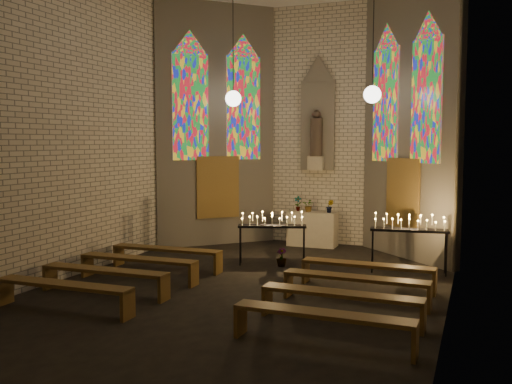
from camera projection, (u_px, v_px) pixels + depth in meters
floor at (238, 292)px, 11.51m from camera, size 12.00×12.00×0.00m
room at (291, 114)px, 14.31m from camera, size 8.22×12.43×7.00m
altar at (312, 229)px, 16.52m from camera, size 1.40×0.60×1.00m
flower_vase_left at (298, 204)px, 16.66m from camera, size 0.24×0.17×0.44m
flower_vase_center at (309, 205)px, 16.43m from camera, size 0.39×0.36×0.37m
flower_vase_right at (330, 206)px, 16.23m from camera, size 0.22×0.19×0.38m
aisle_flower_pot at (281, 257)px, 13.83m from camera, size 0.27×0.27×0.45m
votive_stand_left at (272, 222)px, 13.96m from camera, size 1.70×0.93×1.22m
votive_stand_right at (409, 226)px, 13.06m from camera, size 1.78×0.65×1.28m
pew_left_0 at (167, 252)px, 13.47m from camera, size 2.73×0.44×0.52m
pew_right_0 at (368, 268)px, 11.74m from camera, size 2.73×0.44×0.52m
pew_left_1 at (138, 262)px, 12.36m from camera, size 2.73×0.44×0.52m
pew_right_1 at (356, 281)px, 10.63m from camera, size 2.73×0.44×0.52m
pew_left_2 at (105, 274)px, 11.25m from camera, size 2.73×0.44×0.52m
pew_right_2 at (341, 298)px, 9.52m from camera, size 2.73×0.44×0.52m
pew_left_3 at (63, 288)px, 10.13m from camera, size 2.73×0.44×0.52m
pew_right_3 at (323, 318)px, 8.41m from camera, size 2.73×0.44×0.52m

